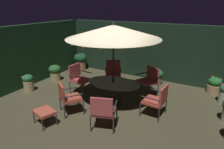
# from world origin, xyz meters

# --- Properties ---
(ground_plane) EXTENTS (7.90, 6.66, 0.02)m
(ground_plane) POSITION_xyz_m (0.00, 0.00, -0.01)
(ground_plane) COLOR #4C4830
(hedge_backdrop_rear) EXTENTS (7.90, 0.30, 2.36)m
(hedge_backdrop_rear) POSITION_xyz_m (0.00, 3.18, 1.18)
(hedge_backdrop_rear) COLOR #1B3020
(hedge_backdrop_rear) RESTS_ON ground_plane
(hedge_backdrop_left) EXTENTS (0.30, 6.66, 2.36)m
(hedge_backdrop_left) POSITION_xyz_m (-3.80, 0.00, 1.18)
(hedge_backdrop_left) COLOR #16331B
(hedge_backdrop_left) RESTS_ON ground_plane
(patio_dining_table) EXTENTS (1.76, 1.17, 0.72)m
(patio_dining_table) POSITION_xyz_m (-0.02, 0.28, 0.59)
(patio_dining_table) COLOR #2D2B2F
(patio_dining_table) RESTS_ON ground_plane
(patio_umbrella) EXTENTS (2.83, 2.83, 2.60)m
(patio_umbrella) POSITION_xyz_m (-0.02, 0.28, 2.32)
(patio_umbrella) COLOR #322E32
(patio_umbrella) RESTS_ON ground_plane
(patio_chair_north) EXTENTS (0.65, 0.65, 1.05)m
(patio_chair_north) POSITION_xyz_m (-1.51, 0.39, 0.61)
(patio_chair_north) COLOR #2F322E
(patio_chair_north) RESTS_ON ground_plane
(patio_chair_northeast) EXTENTS (0.81, 0.81, 0.95)m
(patio_chair_northeast) POSITION_xyz_m (-0.86, -0.94, 0.55)
(patio_chair_northeast) COLOR #2A2B34
(patio_chair_northeast) RESTS_ON ground_plane
(patio_chair_east) EXTENTS (0.76, 0.74, 0.97)m
(patio_chair_east) POSITION_xyz_m (0.46, -1.13, 0.56)
(patio_chair_east) COLOR #293133
(patio_chair_east) RESTS_ON ground_plane
(patio_chair_southeast) EXTENTS (0.64, 0.67, 0.95)m
(patio_chair_southeast) POSITION_xyz_m (1.47, 0.18, 0.54)
(patio_chair_southeast) COLOR #302930
(patio_chair_southeast) RESTS_ON ground_plane
(patio_chair_south) EXTENTS (0.84, 0.82, 0.96)m
(patio_chair_south) POSITION_xyz_m (0.74, 1.56, 0.57)
(patio_chair_south) COLOR #2E3132
(patio_chair_south) RESTS_ON ground_plane
(patio_chair_southwest) EXTENTS (0.83, 0.82, 1.00)m
(patio_chair_southwest) POSITION_xyz_m (-0.74, 1.59, 0.56)
(patio_chair_southwest) COLOR #302F35
(patio_chair_southwest) RESTS_ON ground_plane
(ottoman_footrest) EXTENTS (0.63, 0.57, 0.41)m
(ottoman_footrest) POSITION_xyz_m (-1.03, -1.70, 0.36)
(ottoman_footrest) COLOR #283033
(ottoman_footrest) RESTS_ON ground_plane
(potted_plant_back_right) EXTENTS (0.49, 0.49, 0.62)m
(potted_plant_back_right) POSITION_xyz_m (0.75, 2.56, 0.34)
(potted_plant_back_right) COLOR #806148
(potted_plant_back_right) RESTS_ON ground_plane
(potted_plant_front_corner) EXTENTS (0.62, 0.62, 0.81)m
(potted_plant_front_corner) POSITION_xyz_m (-3.14, 2.60, 0.44)
(potted_plant_front_corner) COLOR #A36749
(potted_plant_front_corner) RESTS_ON ground_plane
(potted_plant_left_far) EXTENTS (0.50, 0.50, 0.59)m
(potted_plant_left_far) POSITION_xyz_m (2.83, 2.79, 0.29)
(potted_plant_left_far) COLOR tan
(potted_plant_left_far) RESTS_ON ground_plane
(potted_plant_left_near) EXTENTS (0.50, 0.50, 0.68)m
(potted_plant_left_near) POSITION_xyz_m (-3.16, 0.87, 0.37)
(potted_plant_left_near) COLOR tan
(potted_plant_left_near) RESTS_ON ground_plane
(potted_plant_right_near) EXTENTS (0.39, 0.39, 0.65)m
(potted_plant_right_near) POSITION_xyz_m (-3.23, -0.43, 0.34)
(potted_plant_right_near) COLOR tan
(potted_plant_right_near) RESTS_ON ground_plane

